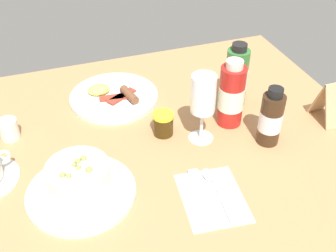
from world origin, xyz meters
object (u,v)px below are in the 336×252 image
(creamer_jug, at_px, (9,129))
(menu_card, at_px, (329,102))
(wine_glass, at_px, (203,97))
(breakfast_plate, at_px, (114,96))
(jam_jar, at_px, (163,124))
(porridge_bowl, at_px, (80,182))
(cutlery_setting, at_px, (212,195))
(sauce_bottle_brown, at_px, (271,119))
(sauce_bottle_green, at_px, (236,77))
(sauce_bottle_red, at_px, (231,95))

(creamer_jug, xyz_separation_m, menu_card, (0.76, -0.19, 0.03))
(wine_glass, height_order, breakfast_plate, wine_glass)
(creamer_jug, distance_m, wine_glass, 0.47)
(jam_jar, bearing_deg, breakfast_plate, 113.34)
(porridge_bowl, height_order, wine_glass, wine_glass)
(cutlery_setting, xyz_separation_m, sauce_bottle_brown, (0.20, 0.12, 0.06))
(sauce_bottle_brown, bearing_deg, porridge_bowl, -176.30)
(sauce_bottle_green, bearing_deg, wine_glass, -142.27)
(porridge_bowl, relative_size, wine_glass, 1.30)
(jam_jar, xyz_separation_m, sauce_bottle_green, (0.22, 0.06, 0.05))
(cutlery_setting, xyz_separation_m, jam_jar, (-0.03, 0.23, 0.03))
(porridge_bowl, distance_m, sauce_bottle_red, 0.42)
(breakfast_plate, relative_size, menu_card, 2.20)
(breakfast_plate, bearing_deg, menu_card, -28.61)
(porridge_bowl, xyz_separation_m, menu_card, (0.63, 0.06, 0.02))
(porridge_bowl, bearing_deg, cutlery_setting, -19.96)
(porridge_bowl, height_order, sauce_bottle_green, sauce_bottle_green)
(jam_jar, xyz_separation_m, menu_card, (0.41, -0.08, 0.02))
(breakfast_plate, bearing_deg, sauce_bottle_brown, -43.95)
(sauce_bottle_red, bearing_deg, sauce_bottle_green, 55.84)
(sauce_bottle_red, bearing_deg, sauce_bottle_brown, -61.52)
(menu_card, bearing_deg, cutlery_setting, -158.52)
(jam_jar, height_order, sauce_bottle_green, sauce_bottle_green)
(breakfast_plate, bearing_deg, jam_jar, -66.66)
(sauce_bottle_green, bearing_deg, sauce_bottle_red, -124.16)
(sauce_bottle_brown, bearing_deg, sauce_bottle_red, 118.48)
(wine_glass, height_order, sauce_bottle_green, sauce_bottle_green)
(porridge_bowl, height_order, sauce_bottle_red, sauce_bottle_red)
(porridge_bowl, xyz_separation_m, sauce_bottle_green, (0.45, 0.20, 0.05))
(creamer_jug, distance_m, jam_jar, 0.37)
(sauce_bottle_brown, xyz_separation_m, sauce_bottle_red, (-0.05, 0.10, 0.01))
(wine_glass, relative_size, breakfast_plate, 0.72)
(wine_glass, height_order, menu_card, wine_glass)
(sauce_bottle_red, height_order, menu_card, sauce_bottle_red)
(porridge_bowl, relative_size, sauce_bottle_green, 1.28)
(wine_glass, xyz_separation_m, jam_jar, (-0.08, 0.05, -0.09))
(creamer_jug, height_order, sauce_bottle_red, sauce_bottle_red)
(porridge_bowl, distance_m, menu_card, 0.64)
(cutlery_setting, height_order, creamer_jug, creamer_jug)
(wine_glass, bearing_deg, sauce_bottle_brown, -23.00)
(cutlery_setting, xyz_separation_m, menu_card, (0.38, 0.15, 0.05))
(creamer_jug, height_order, sauce_bottle_brown, sauce_bottle_brown)
(cutlery_setting, height_order, jam_jar, jam_jar)
(jam_jar, height_order, menu_card, menu_card)
(cutlery_setting, bearing_deg, porridge_bowl, 160.04)
(breakfast_plate, bearing_deg, wine_glass, -55.51)
(sauce_bottle_brown, bearing_deg, menu_card, 8.88)
(jam_jar, distance_m, breakfast_plate, 0.20)
(sauce_bottle_green, bearing_deg, cutlery_setting, -123.38)
(porridge_bowl, xyz_separation_m, sauce_bottle_red, (0.40, 0.13, 0.04))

